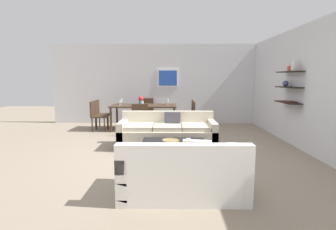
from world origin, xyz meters
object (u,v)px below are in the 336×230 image
at_px(dining_chair_left_near, 97,114).
at_px(wine_glass_right_far, 167,101).
at_px(dining_chair_head, 147,110).
at_px(wine_glass_left_far, 121,100).
at_px(dining_chair_right_near, 190,114).
at_px(candle_jar, 188,141).
at_px(dining_chair_foot, 141,117).
at_px(coffee_table, 174,154).
at_px(sofa_beige, 168,134).
at_px(dining_chair_right_far, 189,112).
at_px(dining_table, 144,107).
at_px(loveseat_white, 183,173).
at_px(centerpiece_vase, 141,100).
at_px(wine_glass_foot, 142,103).
at_px(wine_glass_left_near, 120,102).
at_px(decorative_bowl, 171,141).
at_px(dining_chair_left_far, 101,112).

bearing_deg(dining_chair_left_near, wine_glass_right_far, 9.38).
relative_size(dining_chair_head, wine_glass_left_far, 4.65).
height_order(dining_chair_head, dining_chair_right_near, same).
xyz_separation_m(dining_chair_left_near, dining_chair_right_near, (2.77, 0.00, 0.00)).
relative_size(candle_jar, dining_chair_foot, 0.10).
bearing_deg(coffee_table, wine_glass_right_far, 92.69).
xyz_separation_m(sofa_beige, wine_glass_right_far, (-0.03, 2.17, 0.58)).
bearing_deg(dining_chair_left_near, dining_chair_right_far, 9.17).
bearing_deg(coffee_table, dining_chair_foot, 110.19).
bearing_deg(wine_glass_right_far, dining_table, -170.22).
bearing_deg(loveseat_white, wine_glass_right_far, 93.33).
height_order(loveseat_white, centerpiece_vase, centerpiece_vase).
height_order(dining_table, wine_glass_foot, wine_glass_foot).
distance_m(loveseat_white, wine_glass_left_far, 5.01).
xyz_separation_m(dining_chair_left_near, wine_glass_left_near, (0.67, 0.10, 0.35)).
xyz_separation_m(dining_chair_right_far, wine_glass_right_far, (-0.67, -0.10, 0.36)).
height_order(dining_table, dining_chair_left_near, dining_chair_left_near).
bearing_deg(dining_table, wine_glass_left_near, -170.22).
bearing_deg(centerpiece_vase, dining_chair_right_far, 8.17).
bearing_deg(sofa_beige, decorative_bowl, -86.59).
bearing_deg(wine_glass_foot, dining_chair_foot, -90.00).
distance_m(sofa_beige, dining_chair_left_far, 3.12).
bearing_deg(dining_chair_left_far, wine_glass_foot, -25.50).
relative_size(decorative_bowl, wine_glass_foot, 1.94).
height_order(dining_table, wine_glass_left_far, wine_glass_left_far).
distance_m(decorative_bowl, dining_chair_right_far, 3.53).
xyz_separation_m(loveseat_white, dining_chair_right_near, (0.40, 4.32, 0.21)).
height_order(loveseat_white, dining_chair_left_far, dining_chair_left_far).
bearing_deg(wine_glass_foot, wine_glass_right_far, 38.11).
height_order(candle_jar, dining_table, dining_table).
bearing_deg(coffee_table, centerpiece_vase, 106.30).
xyz_separation_m(dining_chair_head, wine_glass_right_far, (0.71, -0.78, 0.36)).
height_order(sofa_beige, coffee_table, sofa_beige).
bearing_deg(dining_table, loveseat_white, -77.77).
bearing_deg(wine_glass_right_far, wine_glass_left_near, -170.22).
xyz_separation_m(dining_chair_right_near, wine_glass_right_far, (-0.67, 0.35, 0.36)).
bearing_deg(wine_glass_right_far, centerpiece_vase, -172.13).
height_order(sofa_beige, wine_glass_foot, wine_glass_foot).
distance_m(dining_chair_left_near, wine_glass_left_far, 0.85).
xyz_separation_m(coffee_table, decorative_bowl, (-0.06, 0.02, 0.23)).
bearing_deg(dining_chair_foot, loveseat_white, -74.87).
bearing_deg(wine_glass_left_far, dining_table, -9.78).
relative_size(dining_chair_head, wine_glass_left_near, 5.92).
distance_m(dining_chair_foot, wine_glass_left_far, 1.31).
bearing_deg(dining_chair_right_far, dining_chair_foot, -140.85).
bearing_deg(dining_table, wine_glass_left_far, 170.22).
height_order(dining_chair_left_near, wine_glass_left_far, wine_glass_left_far).
bearing_deg(dining_chair_right_near, coffee_table, -99.50).
bearing_deg(dining_chair_left_far, dining_chair_right_near, -9.17).
relative_size(coffee_table, dining_chair_head, 1.34).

